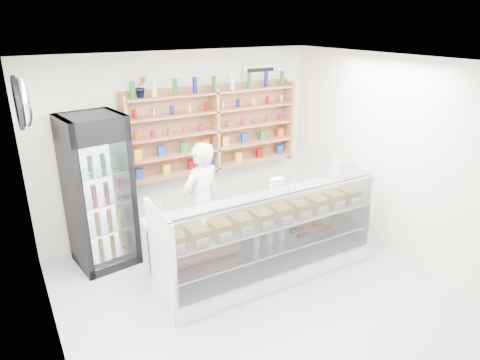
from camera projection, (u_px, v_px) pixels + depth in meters
room at (272, 199)px, 4.61m from camera, size 5.00×5.00×5.00m
display_counter at (266, 250)px, 5.66m from camera, size 2.93×0.87×1.27m
shop_worker at (202, 203)px, 5.87m from camera, size 0.72×0.58×1.71m
drinks_cooler at (99, 192)px, 5.71m from camera, size 0.85×0.83×2.10m
wall_shelving at (215, 130)px, 6.67m from camera, size 2.84×0.28×1.33m
potted_plant at (141, 87)px, 5.88m from camera, size 0.17×0.14×0.30m
security_mirror at (23, 103)px, 4.19m from camera, size 0.15×0.50×0.50m
wall_sign at (260, 70)px, 6.89m from camera, size 0.62×0.03×0.20m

